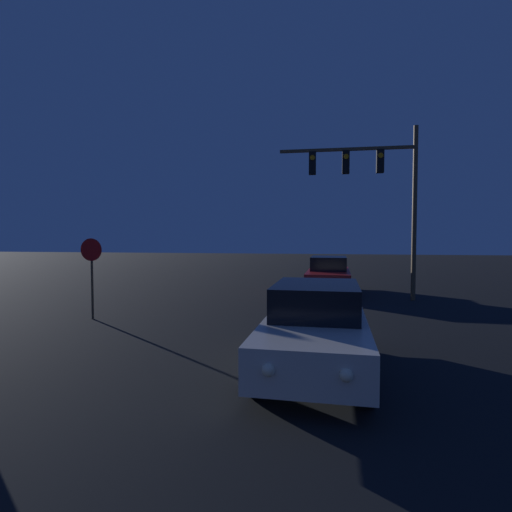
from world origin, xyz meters
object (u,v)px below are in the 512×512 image
at_px(car_far, 329,274).
at_px(stop_sign, 92,263).
at_px(traffic_signal_mast, 375,182).
at_px(car_near, 316,326).

distance_m(car_far, stop_sign, 10.10).
distance_m(car_far, traffic_signal_mast, 4.54).
bearing_deg(car_near, car_far, -90.23).
bearing_deg(car_far, traffic_signal_mast, 137.15).
xyz_separation_m(car_far, traffic_signal_mast, (1.75, -1.72, 3.82)).
distance_m(car_near, stop_sign, 7.60).
bearing_deg(car_near, stop_sign, -25.55).
relative_size(car_near, stop_sign, 1.93).
height_order(traffic_signal_mast, stop_sign, traffic_signal_mast).
relative_size(car_near, car_far, 1.00).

